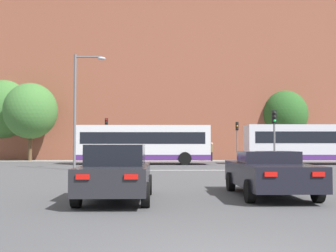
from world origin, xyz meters
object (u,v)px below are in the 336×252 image
(street_lamp_junction, at_px, (80,99))
(pedestrian_waiting, at_px, (143,151))
(traffic_light_near_right, at_px, (274,129))
(pedestrian_walking_east, at_px, (116,151))
(traffic_light_far_left, at_px, (106,132))
(pedestrian_walking_west, at_px, (212,150))
(bus_crossing_trailing, at_px, (318,143))
(traffic_light_far_right, at_px, (237,134))
(bus_crossing_lead, at_px, (143,144))
(car_roadster_right, at_px, (269,173))
(car_saloon_left, at_px, (116,172))

(street_lamp_junction, xyz_separation_m, pedestrian_waiting, (3.25, 14.15, -3.49))
(traffic_light_near_right, xyz_separation_m, pedestrian_waiting, (-8.92, 14.23, -1.61))
(pedestrian_waiting, distance_m, pedestrian_walking_east, 2.65)
(traffic_light_far_left, xyz_separation_m, pedestrian_walking_west, (9.97, 0.30, -1.69))
(traffic_light_far_left, distance_m, pedestrian_walking_east, 2.30)
(pedestrian_waiting, relative_size, pedestrian_walking_west, 0.89)
(traffic_light_near_right, bearing_deg, pedestrian_waiting, 122.09)
(pedestrian_waiting, relative_size, pedestrian_walking_east, 0.99)
(bus_crossing_trailing, xyz_separation_m, traffic_light_far_right, (-5.33, 6.65, 0.85))
(traffic_light_far_left, xyz_separation_m, pedestrian_walking_east, (0.80, 1.18, -1.81))
(bus_crossing_lead, distance_m, bus_crossing_trailing, 13.97)
(bus_crossing_lead, xyz_separation_m, traffic_light_far_right, (8.64, 6.51, 0.89))
(traffic_light_far_left, bearing_deg, car_roadster_right, -71.99)
(traffic_light_far_right, relative_size, traffic_light_far_left, 0.92)
(bus_crossing_trailing, distance_m, traffic_light_far_right, 8.57)
(pedestrian_waiting, bearing_deg, bus_crossing_lead, -150.85)
(car_roadster_right, distance_m, pedestrian_waiting, 28.01)
(car_saloon_left, relative_size, bus_crossing_lead, 0.42)
(traffic_light_far_right, height_order, traffic_light_far_left, traffic_light_far_left)
(car_saloon_left, bearing_deg, pedestrian_walking_west, 77.43)
(car_saloon_left, relative_size, pedestrian_waiting, 2.78)
(pedestrian_walking_east, height_order, pedestrian_walking_west, pedestrian_walking_west)
(traffic_light_near_right, height_order, pedestrian_walking_west, traffic_light_near_right)
(car_roadster_right, relative_size, pedestrian_walking_west, 2.70)
(pedestrian_walking_east, bearing_deg, pedestrian_walking_west, -27.91)
(traffic_light_far_left, bearing_deg, traffic_light_near_right, -47.29)
(street_lamp_junction, height_order, pedestrian_waiting, street_lamp_junction)
(traffic_light_near_right, relative_size, pedestrian_walking_west, 2.10)
(pedestrian_walking_west, bearing_deg, traffic_light_far_left, 101.81)
(bus_crossing_trailing, distance_m, pedestrian_waiting, 15.96)
(car_saloon_left, xyz_separation_m, bus_crossing_lead, (-0.30, 21.66, 0.86))
(bus_crossing_trailing, xyz_separation_m, pedestrian_walking_west, (-7.80, 6.42, -0.64))
(traffic_light_far_left, relative_size, pedestrian_walking_east, 2.54)
(traffic_light_far_right, height_order, pedestrian_walking_east, traffic_light_far_right)
(traffic_light_far_left, bearing_deg, pedestrian_waiting, 13.91)
(traffic_light_far_right, bearing_deg, pedestrian_waiting, 177.99)
(traffic_light_far_right, bearing_deg, pedestrian_walking_west, -174.57)
(traffic_light_far_left, xyz_separation_m, street_lamp_junction, (0.18, -13.30, 1.67))
(traffic_light_far_left, height_order, traffic_light_near_right, traffic_light_far_left)
(bus_crossing_trailing, xyz_separation_m, street_lamp_junction, (-17.59, -7.18, 2.72))
(car_saloon_left, height_order, car_roadster_right, car_saloon_left)
(traffic_light_far_left, bearing_deg, street_lamp_junction, -89.24)
(car_saloon_left, height_order, bus_crossing_lead, bus_crossing_lead)
(bus_crossing_trailing, height_order, traffic_light_far_left, traffic_light_far_left)
(traffic_light_far_right, distance_m, pedestrian_waiting, 9.16)
(car_roadster_right, xyz_separation_m, bus_crossing_lead, (-4.88, 20.69, 0.94))
(bus_crossing_lead, relative_size, traffic_light_near_right, 2.83)
(car_roadster_right, bearing_deg, traffic_light_near_right, 73.40)
(car_saloon_left, relative_size, bus_crossing_trailing, 0.38)
(car_saloon_left, xyz_separation_m, traffic_light_far_right, (8.34, 28.18, 1.75))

